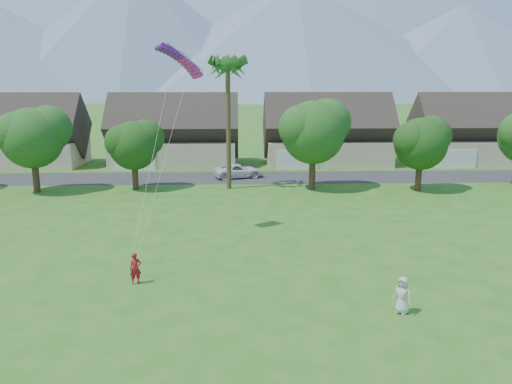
{
  "coord_description": "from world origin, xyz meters",
  "views": [
    {
      "loc": [
        -0.96,
        -18.87,
        10.31
      ],
      "look_at": [
        0.0,
        10.0,
        3.8
      ],
      "focal_mm": 35.0,
      "sensor_mm": 36.0,
      "label": 1
    }
  ],
  "objects_px": {
    "watcher": "(402,295)",
    "parked_car": "(238,171)",
    "parafoil_kite": "(181,58)",
    "kite_flyer": "(135,269)"
  },
  "relations": [
    {
      "from": "kite_flyer",
      "to": "parafoil_kite",
      "type": "height_order",
      "value": "parafoil_kite"
    },
    {
      "from": "kite_flyer",
      "to": "parked_car",
      "type": "xyz_separation_m",
      "value": [
        5.24,
        28.54,
        -0.1
      ]
    },
    {
      "from": "watcher",
      "to": "parked_car",
      "type": "bearing_deg",
      "value": 147.51
    },
    {
      "from": "kite_flyer",
      "to": "watcher",
      "type": "height_order",
      "value": "watcher"
    },
    {
      "from": "parked_car",
      "to": "parafoil_kite",
      "type": "xyz_separation_m",
      "value": [
        -3.54,
        -19.73,
        10.95
      ]
    },
    {
      "from": "kite_flyer",
      "to": "parafoil_kite",
      "type": "bearing_deg",
      "value": 55.04
    },
    {
      "from": "kite_flyer",
      "to": "parked_car",
      "type": "height_order",
      "value": "kite_flyer"
    },
    {
      "from": "parked_car",
      "to": "parafoil_kite",
      "type": "relative_size",
      "value": 1.48
    },
    {
      "from": "watcher",
      "to": "parked_car",
      "type": "relative_size",
      "value": 0.33
    },
    {
      "from": "watcher",
      "to": "parked_car",
      "type": "height_order",
      "value": "watcher"
    }
  ]
}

